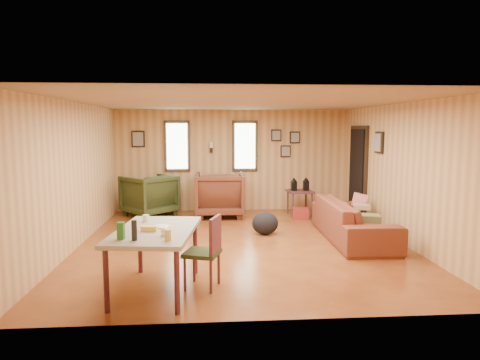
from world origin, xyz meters
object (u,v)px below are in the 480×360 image
object	(u,v)px
side_table	(300,189)
sofa	(353,214)
recliner_green	(149,193)
dining_table	(155,235)
end_table	(162,197)
recliner_brown	(220,192)

from	to	relation	value
side_table	sofa	bearing A→B (deg)	-77.34
recliner_green	dining_table	bearing A→B (deg)	55.49
sofa	end_table	bearing A→B (deg)	53.76
recliner_green	side_table	distance (m)	3.42
recliner_brown	dining_table	distance (m)	4.49
dining_table	side_table	bearing A→B (deg)	65.04
side_table	end_table	bearing A→B (deg)	169.22
sofa	recliner_green	size ratio (longest dim) A/B	2.34
recliner_brown	sofa	bearing A→B (deg)	137.52
end_table	side_table	world-z (taller)	side_table
recliner_brown	side_table	bearing A→B (deg)	-179.02
side_table	dining_table	size ratio (longest dim) A/B	0.54
end_table	side_table	xyz separation A→B (m)	(3.16, -0.60, 0.25)
end_table	dining_table	world-z (taller)	dining_table
sofa	end_table	distance (m)	4.61
recliner_green	end_table	distance (m)	0.49
sofa	end_table	size ratio (longest dim) A/B	3.87
end_table	dining_table	bearing A→B (deg)	-84.73
end_table	side_table	bearing A→B (deg)	-10.78
end_table	dining_table	size ratio (longest dim) A/B	0.39
sofa	side_table	world-z (taller)	sofa
recliner_green	sofa	bearing A→B (deg)	105.08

